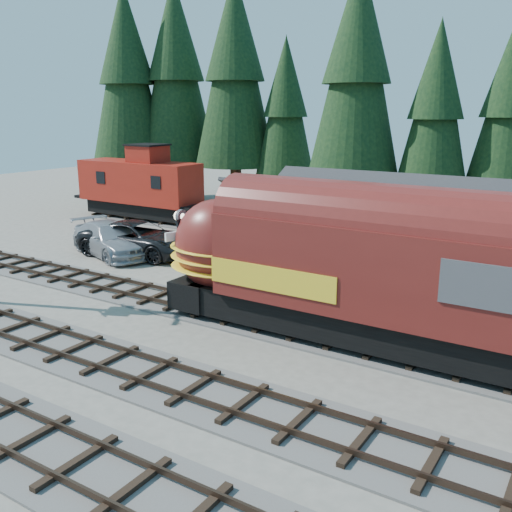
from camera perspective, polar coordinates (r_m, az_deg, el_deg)
The scene contains 8 objects.
ground at distance 19.08m, azimuth -0.93°, elevation -11.47°, with size 120.00×120.00×0.00m, color #6B665B.
track_spur at distance 38.62m, azimuth 1.41°, elevation 2.06°, with size 32.00×3.20×0.33m.
depot at distance 27.09m, azimuth 11.39°, elevation 2.71°, with size 12.80×7.00×5.30m.
conifer_backdrop at distance 40.63m, azimuth 22.02°, elevation 16.19°, with size 80.02×21.34×17.57m.
locomotive at distance 20.64m, azimuth 9.49°, elevation -1.82°, with size 16.61×3.30×4.51m.
caboose at distance 45.34m, azimuth -11.54°, elevation 6.96°, with size 10.35×3.00×5.38m.
pickup_truck_a at distance 34.08m, azimuth -11.63°, elevation 1.70°, with size 3.31×7.17×1.99m, color black.
pickup_truck_b at distance 34.52m, azimuth -14.31°, elevation 1.65°, with size 2.68×6.60×1.92m, color #9D9FA4.
Camera 1 is at (9.49, -14.30, 8.34)m, focal length 40.00 mm.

